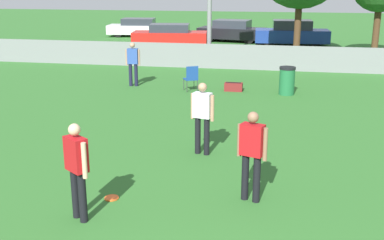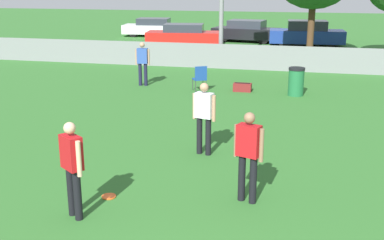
# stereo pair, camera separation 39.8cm
# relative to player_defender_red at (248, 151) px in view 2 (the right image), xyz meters

# --- Properties ---
(fence_backline) EXTENTS (27.94, 0.07, 1.21)m
(fence_backline) POSITION_rel_player_defender_red_xyz_m (-0.23, 13.23, -0.40)
(fence_backline) COLOR gray
(fence_backline) RESTS_ON ground_plane
(player_defender_red) EXTENTS (0.53, 0.34, 1.64)m
(player_defender_red) POSITION_rel_player_defender_red_xyz_m (0.00, 0.00, 0.00)
(player_defender_red) COLOR black
(player_defender_red) RESTS_ON ground_plane
(player_thrower_red) EXTENTS (0.47, 0.41, 1.64)m
(player_thrower_red) POSITION_rel_player_defender_red_xyz_m (-2.69, -1.24, 0.00)
(player_thrower_red) COLOR black
(player_thrower_red) RESTS_ON ground_plane
(player_receiver_white) EXTENTS (0.55, 0.31, 1.64)m
(player_receiver_white) POSITION_rel_player_defender_red_xyz_m (-1.25, 2.21, 0.00)
(player_receiver_white) COLOR black
(player_receiver_white) RESTS_ON ground_plane
(spectator_in_blue) EXTENTS (0.54, 0.26, 1.62)m
(spectator_in_blue) POSITION_rel_player_defender_red_xyz_m (-5.02, 8.98, -0.02)
(spectator_in_blue) COLOR #191933
(spectator_in_blue) RESTS_ON ground_plane
(frisbee_disc) EXTENTS (0.26, 0.26, 0.03)m
(frisbee_disc) POSITION_rel_player_defender_red_xyz_m (-2.46, -0.41, -0.93)
(frisbee_disc) COLOR #E5591E
(frisbee_disc) RESTS_ON ground_plane
(folding_chair_sideline) EXTENTS (0.59, 0.59, 0.91)m
(folding_chair_sideline) POSITION_rel_player_defender_red_xyz_m (-2.73, 8.52, -0.44)
(folding_chair_sideline) COLOR #333338
(folding_chair_sideline) RESTS_ON ground_plane
(trash_bin) EXTENTS (0.55, 0.55, 0.96)m
(trash_bin) POSITION_rel_player_defender_red_xyz_m (0.60, 8.64, -0.46)
(trash_bin) COLOR #1E6638
(trash_bin) RESTS_ON ground_plane
(gear_bag_sideline) EXTENTS (0.63, 0.35, 0.31)m
(gear_bag_sideline) POSITION_rel_player_defender_red_xyz_m (-1.26, 8.85, -0.80)
(gear_bag_sideline) COLOR maroon
(gear_bag_sideline) RESTS_ON ground_plane
(parked_car_white) EXTENTS (4.43, 2.22, 1.26)m
(parked_car_white) POSITION_rel_player_defender_red_xyz_m (-9.75, 25.15, -0.33)
(parked_car_white) COLOR black
(parked_car_white) RESTS_ON ground_plane
(parked_car_red) EXTENTS (4.66, 2.34, 1.29)m
(parked_car_red) POSITION_rel_player_defender_red_xyz_m (-6.41, 20.67, -0.31)
(parked_car_red) COLOR black
(parked_car_red) RESTS_ON ground_plane
(parked_car_dark) EXTENTS (4.48, 2.46, 1.37)m
(parked_car_dark) POSITION_rel_player_defender_red_xyz_m (-2.94, 23.43, -0.27)
(parked_car_dark) COLOR black
(parked_car_dark) RESTS_ON ground_plane
(parked_car_blue) EXTENTS (4.51, 2.04, 1.51)m
(parked_car_blue) POSITION_rel_player_defender_red_xyz_m (0.84, 22.27, -0.23)
(parked_car_blue) COLOR black
(parked_car_blue) RESTS_ON ground_plane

